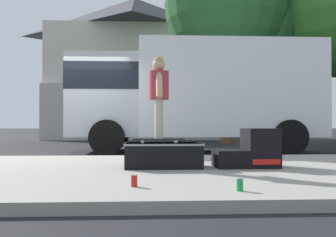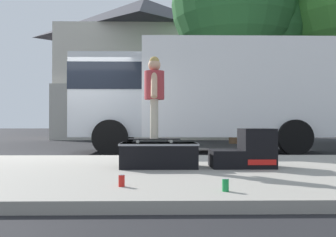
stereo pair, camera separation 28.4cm
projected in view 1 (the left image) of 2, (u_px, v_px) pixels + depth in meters
The scene contains 11 objects.
ground_plane at pixel (70, 159), 8.72m from camera, with size 140.00×140.00×0.00m, color black.
sidewalk_slab at pixel (30, 173), 5.73m from camera, with size 50.00×5.00×0.12m, color gray.
skate_box at pixel (163, 154), 5.95m from camera, with size 1.17×0.68×0.37m.
kicker_ramp at pixel (251, 151), 6.03m from camera, with size 0.94×0.66×0.59m.
skateboard at pixel (159, 139), 5.92m from camera, with size 0.79×0.23×0.07m.
skater_kid at pixel (159, 90), 5.93m from camera, with size 0.30×0.64×1.25m.
soda_can at pixel (240, 185), 3.84m from camera, with size 0.07×0.07×0.13m.
soda_can_b at pixel (134, 181), 4.10m from camera, with size 0.07×0.07×0.13m.
box_truck at pixel (193, 92), 11.12m from camera, with size 6.91×2.63×3.05m.
street_tree_main at pixel (235, 11), 16.14m from camera, with size 5.77×5.25×8.28m.
house_behind at pixel (135, 67), 23.39m from camera, with size 9.54×8.22×8.40m.
Camera 1 is at (1.71, -8.84, 0.77)m, focal length 41.78 mm.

